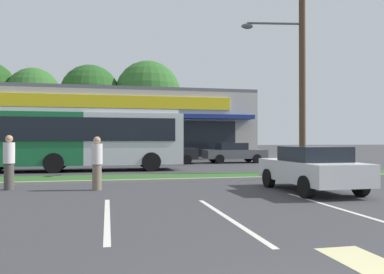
{
  "coord_description": "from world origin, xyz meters",
  "views": [
    {
      "loc": [
        -2.05,
        -2.28,
        1.64
      ],
      "look_at": [
        2.39,
        18.1,
        1.8
      ],
      "focal_mm": 36.3,
      "sensor_mm": 36.0,
      "label": 1
    }
  ],
  "objects": [
    {
      "name": "storefront_building",
      "position": [
        -2.23,
        36.84,
        3.07
      ],
      "size": [
        26.42,
        15.02,
        6.13
      ],
      "color": "#BCB7AD",
      "rests_on": "ground_plane"
    },
    {
      "name": "car_1",
      "position": [
        4.28,
        8.94,
        0.74
      ],
      "size": [
        1.96,
        4.16,
        1.43
      ],
      "rotation": [
        0.0,
        0.0,
        1.57
      ],
      "color": "silver",
      "rests_on": "ground_plane"
    },
    {
      "name": "tree_mid_right",
      "position": [
        2.68,
        44.24,
        7.22
      ],
      "size": [
        7.8,
        7.8,
        11.13
      ],
      "color": "#473323",
      "rests_on": "ground_plane"
    },
    {
      "name": "tree_mid",
      "position": [
        -4.05,
        44.61,
        6.98
      ],
      "size": [
        6.91,
        6.91,
        10.45
      ],
      "color": "#473323",
      "rests_on": "ground_plane"
    },
    {
      "name": "tree_mid_left",
      "position": [
        -10.02,
        42.97,
        6.73
      ],
      "size": [
        5.64,
        5.64,
        9.58
      ],
      "color": "#473323",
      "rests_on": "ground_plane"
    },
    {
      "name": "lot_arrow",
      "position": [
        1.33,
        2.23,
        0.0
      ],
      "size": [
        0.7,
        1.6,
        0.01
      ],
      "primitive_type": "cube",
      "color": "beige",
      "rests_on": "ground_plane"
    },
    {
      "name": "parking_stripe_3",
      "position": [
        3.35,
        6.21,
        0.0
      ],
      "size": [
        0.12,
        4.8,
        0.01
      ],
      "primitive_type": "cube",
      "color": "silver",
      "rests_on": "ground_plane"
    },
    {
      "name": "utility_pole",
      "position": [
        6.69,
        14.3,
        5.26
      ],
      "size": [
        3.11,
        2.39,
        9.82
      ],
      "color": "#4C3826",
      "rests_on": "ground_plane"
    },
    {
      "name": "car_2",
      "position": [
        6.87,
        24.43,
        0.74
      ],
      "size": [
        4.43,
        1.96,
        1.44
      ],
      "color": "#515459",
      "rests_on": "ground_plane"
    },
    {
      "name": "pedestrian_by_pole",
      "position": [
        -5.22,
        11.47,
        0.9
      ],
      "size": [
        0.36,
        0.36,
        1.8
      ],
      "rotation": [
        0.0,
        0.0,
        2.35
      ],
      "color": "#47423D",
      "rests_on": "ground_plane"
    },
    {
      "name": "parking_stripe_1",
      "position": [
        -2.06,
        6.18,
        0.0
      ],
      "size": [
        0.12,
        4.8,
        0.01
      ],
      "primitive_type": "cube",
      "color": "silver",
      "rests_on": "ground_plane"
    },
    {
      "name": "city_bus",
      "position": [
        -3.81,
        19.09,
        1.76
      ],
      "size": [
        11.45,
        2.74,
        3.25
      ],
      "rotation": [
        0.0,
        0.0,
        0.01
      ],
      "color": "#196638",
      "rests_on": "ground_plane"
    },
    {
      "name": "pedestrian_near_bench",
      "position": [
        -2.39,
        10.76,
        0.88
      ],
      "size": [
        0.35,
        0.35,
        1.75
      ],
      "rotation": [
        0.0,
        0.0,
        5.53
      ],
      "color": "#726651",
      "rests_on": "ground_plane"
    },
    {
      "name": "grass_median",
      "position": [
        0.0,
        14.0,
        0.06
      ],
      "size": [
        56.0,
        2.2,
        0.12
      ],
      "primitive_type": "cube",
      "color": "#2D5B23",
      "rests_on": "ground_plane"
    },
    {
      "name": "parking_stripe_2",
      "position": [
        0.42,
        5.52,
        0.0
      ],
      "size": [
        0.12,
        4.8,
        0.01
      ],
      "primitive_type": "cube",
      "color": "silver",
      "rests_on": "ground_plane"
    },
    {
      "name": "car_0",
      "position": [
        1.87,
        24.22,
        0.8
      ],
      "size": [
        4.12,
        2.01,
        1.57
      ],
      "color": "black",
      "rests_on": "ground_plane"
    },
    {
      "name": "curb_lip",
      "position": [
        0.0,
        12.78,
        0.06
      ],
      "size": [
        56.0,
        0.24,
        0.12
      ],
      "primitive_type": "cube",
      "color": "#99968C",
      "rests_on": "ground_plane"
    }
  ]
}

